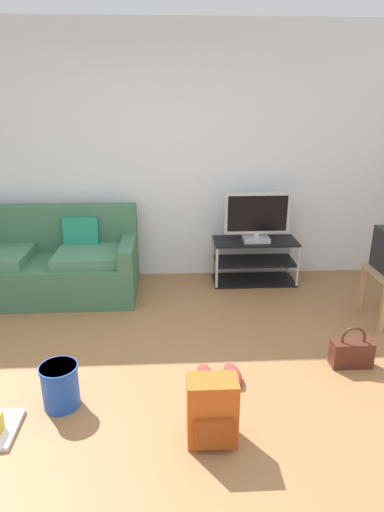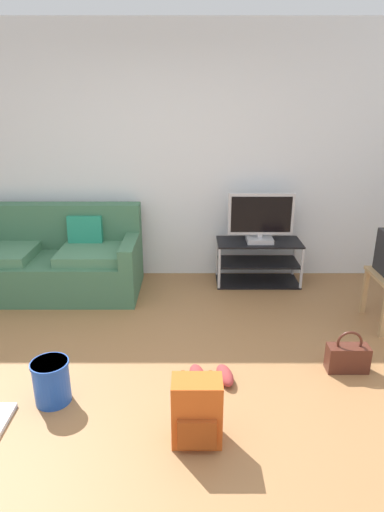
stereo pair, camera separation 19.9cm
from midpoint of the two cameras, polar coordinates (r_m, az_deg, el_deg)
The scene contains 9 objects.
ground_plane at distance 3.06m, azimuth -6.79°, elevation -19.83°, with size 9.00×9.80×0.02m, color olive.
wall_back at distance 4.84m, azimuth -5.70°, elevation 12.84°, with size 9.00×0.10×2.70m, color silver.
couch at distance 4.78m, azimuth -19.59°, elevation -0.98°, with size 1.85×0.84×0.88m.
tv_stand at distance 4.87m, azimuth 7.01°, elevation -0.65°, with size 0.91×0.42×0.48m.
flat_tv at distance 4.69m, azimuth 7.32°, elevation 5.01°, with size 0.70×0.22×0.53m.
backpack at distance 2.72m, azimuth 0.43°, elevation -19.73°, with size 0.30×0.26×0.43m.
handbag at distance 3.58m, azimuth 18.68°, elevation -11.91°, with size 0.31×0.13×0.33m.
cleaning_bucket at distance 3.15m, azimuth -18.71°, elevation -15.74°, with size 0.25×0.25×0.31m.
sneakers_pair at distance 3.29m, azimuth 1.80°, elevation -15.30°, with size 0.36×0.27×0.09m.
Camera 1 is at (0.12, -2.35, 1.94)m, focal length 30.50 mm.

